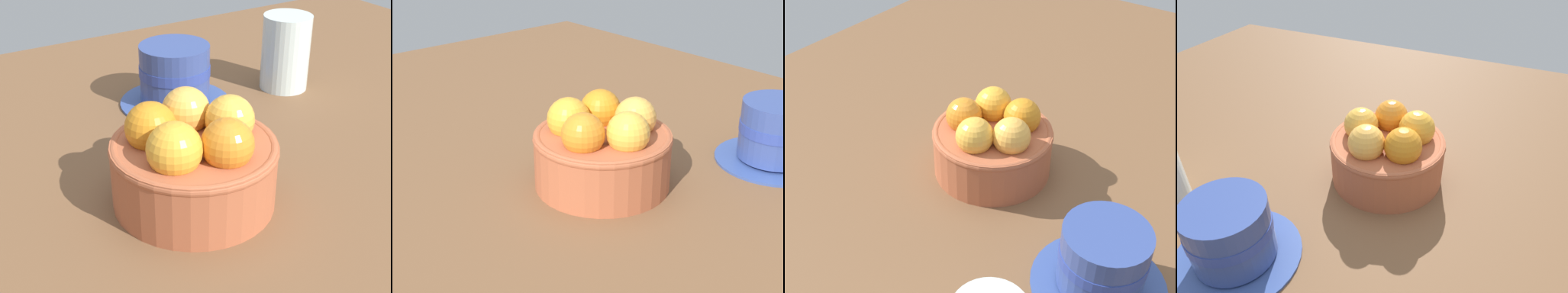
% 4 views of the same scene
% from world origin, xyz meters
% --- Properties ---
extents(ground_plane, '(1.29, 0.96, 0.04)m').
position_xyz_m(ground_plane, '(0.00, 0.00, -0.02)').
color(ground_plane, brown).
extents(terracotta_bowl, '(0.15, 0.15, 0.10)m').
position_xyz_m(terracotta_bowl, '(-0.00, 0.00, 0.04)').
color(terracotta_bowl, '#AD5938').
rests_on(terracotta_bowl, ground_plane).
extents(coffee_cup, '(0.14, 0.14, 0.07)m').
position_xyz_m(coffee_cup, '(0.09, 0.19, 0.03)').
color(coffee_cup, '#354E92').
rests_on(coffee_cup, ground_plane).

